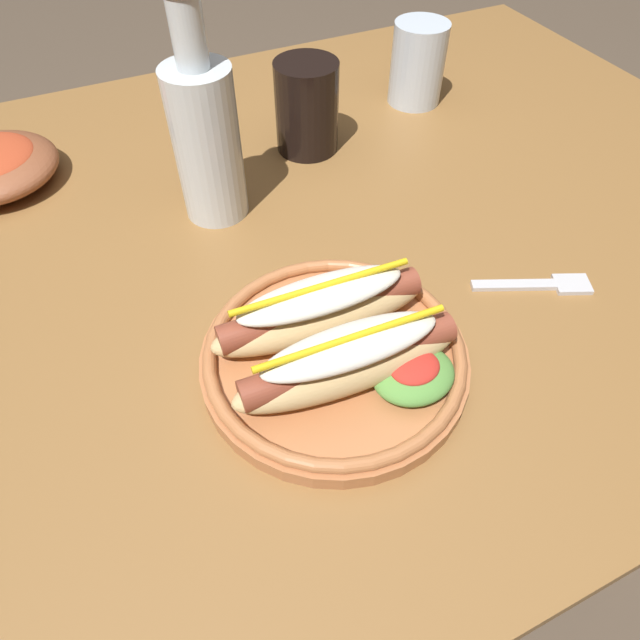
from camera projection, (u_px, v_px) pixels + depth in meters
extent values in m
plane|color=brown|center=(311.00, 495.00, 1.19)|extent=(8.00, 8.00, 0.00)
cube|color=olive|center=(304.00, 235.00, 0.65)|extent=(1.23, 0.88, 0.04)
cylinder|color=olive|center=(454.00, 206.00, 1.28)|extent=(0.06, 0.06, 0.70)
cylinder|color=#B77042|center=(334.00, 359.00, 0.49)|extent=(0.24, 0.24, 0.02)
torus|color=#B77042|center=(335.00, 351.00, 0.48)|extent=(0.23, 0.23, 0.01)
ellipsoid|color=tan|center=(350.00, 366.00, 0.45)|extent=(0.20, 0.06, 0.04)
cylinder|color=brown|center=(350.00, 360.00, 0.45)|extent=(0.19, 0.03, 0.03)
ellipsoid|color=silver|center=(351.00, 346.00, 0.43)|extent=(0.15, 0.05, 0.02)
cylinder|color=yellow|center=(352.00, 338.00, 0.43)|extent=(0.16, 0.01, 0.01)
ellipsoid|color=tan|center=(321.00, 315.00, 0.49)|extent=(0.20, 0.06, 0.04)
cylinder|color=brown|center=(321.00, 309.00, 0.48)|extent=(0.19, 0.03, 0.03)
ellipsoid|color=silver|center=(321.00, 295.00, 0.47)|extent=(0.15, 0.05, 0.02)
cylinder|color=yellow|center=(321.00, 287.00, 0.46)|extent=(0.16, 0.01, 0.01)
ellipsoid|color=#5B9942|center=(413.00, 374.00, 0.46)|extent=(0.07, 0.06, 0.02)
ellipsoid|color=red|center=(415.00, 367.00, 0.45)|extent=(0.04, 0.04, 0.01)
cube|color=silver|center=(513.00, 285.00, 0.56)|extent=(0.08, 0.05, 0.00)
cube|color=silver|center=(572.00, 284.00, 0.56)|extent=(0.04, 0.04, 0.00)
cylinder|color=black|center=(307.00, 107.00, 0.69)|extent=(0.08, 0.08, 0.11)
cylinder|color=silver|center=(418.00, 64.00, 0.78)|extent=(0.08, 0.08, 0.11)
cylinder|color=silver|center=(207.00, 146.00, 0.59)|extent=(0.07, 0.07, 0.17)
cylinder|color=silver|center=(188.00, 31.00, 0.50)|extent=(0.03, 0.03, 0.07)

